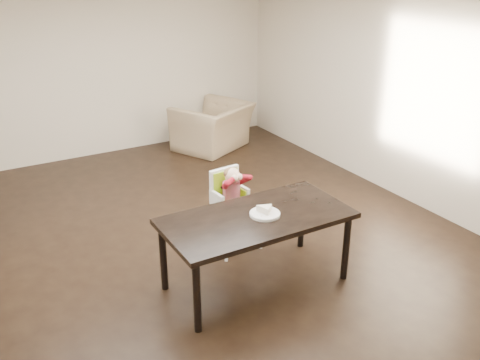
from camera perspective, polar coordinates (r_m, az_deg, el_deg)
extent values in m
plane|color=black|center=(6.07, -4.92, -7.09)|extent=(7.00, 7.00, 0.00)
cube|color=beige|center=(8.72, -15.41, 11.14)|extent=(6.00, 0.02, 2.70)
cube|color=beige|center=(7.24, 16.87, 8.62)|extent=(0.02, 7.00, 2.70)
cube|color=black|center=(5.08, 1.78, -4.11)|extent=(1.80, 0.90, 0.05)
cylinder|color=black|center=(4.66, -4.61, -12.35)|extent=(0.07, 0.07, 0.70)
cylinder|color=black|center=(5.44, 11.24, -7.10)|extent=(0.07, 0.07, 0.70)
cylinder|color=black|center=(5.23, -8.19, -8.18)|extent=(0.07, 0.07, 0.70)
cylinder|color=black|center=(5.94, 6.60, -4.05)|extent=(0.07, 0.07, 0.70)
cylinder|color=white|center=(5.73, -1.35, -6.10)|extent=(0.04, 0.04, 0.50)
cylinder|color=white|center=(5.91, 1.54, -5.11)|extent=(0.04, 0.04, 0.50)
cylinder|color=white|center=(5.99, -3.29, -4.72)|extent=(0.04, 0.04, 0.50)
cylinder|color=white|center=(6.17, -0.47, -3.82)|extent=(0.04, 0.04, 0.50)
cube|color=white|center=(5.83, -0.91, -2.74)|extent=(0.39, 0.36, 0.04)
cube|color=#9ED51B|center=(5.82, -0.91, -2.46)|extent=(0.31, 0.30, 0.03)
cube|color=white|center=(5.85, -1.70, -0.43)|extent=(0.36, 0.08, 0.38)
cube|color=#9ED51B|center=(5.83, -1.55, -0.60)|extent=(0.31, 0.05, 0.34)
cube|color=black|center=(5.75, -1.65, -0.95)|extent=(0.04, 0.16, 0.02)
cube|color=black|center=(5.81, -0.70, -0.68)|extent=(0.04, 0.16, 0.02)
cylinder|color=red|center=(5.76, -0.92, -1.25)|extent=(0.22, 0.22, 0.24)
sphere|color=beige|center=(5.67, -0.83, 0.51)|extent=(0.18, 0.18, 0.16)
ellipsoid|color=brown|center=(5.68, -0.96, 0.75)|extent=(0.18, 0.17, 0.12)
sphere|color=beige|center=(5.58, -0.60, 0.20)|extent=(0.08, 0.08, 0.07)
sphere|color=beige|center=(5.62, -0.07, 0.35)|extent=(0.08, 0.08, 0.07)
cylinder|color=white|center=(5.08, 2.66, -3.66)|extent=(0.37, 0.37, 0.02)
torus|color=white|center=(5.07, 2.67, -3.54)|extent=(0.37, 0.37, 0.01)
imported|color=tan|center=(8.88, -2.93, 6.49)|extent=(1.36, 1.18, 1.00)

